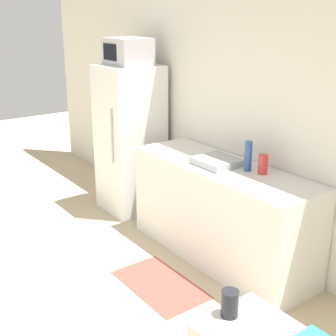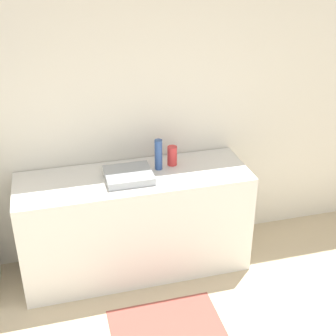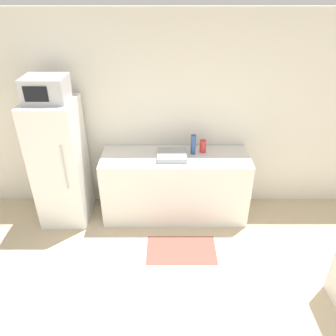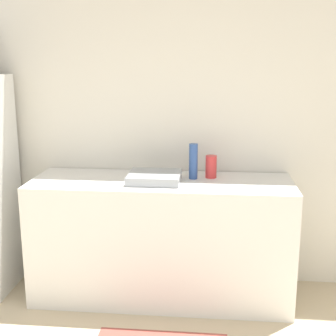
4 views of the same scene
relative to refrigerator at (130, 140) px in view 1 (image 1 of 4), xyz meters
name	(u,v)px [view 1 (image 1 of 4)]	position (x,y,z in m)	size (l,w,h in m)	color
wall_back	(261,118)	(1.55, 0.40, 0.48)	(8.00, 0.06, 2.60)	silver
refrigerator	(130,140)	(0.00, 0.00, 0.00)	(0.59, 0.65, 1.65)	white
microwave	(128,51)	(0.00, 0.00, 0.96)	(0.47, 0.39, 0.28)	#BCBCC1
counter	(221,212)	(1.47, 0.05, -0.37)	(1.90, 0.63, 0.90)	silver
sink_basin	(217,162)	(1.42, 0.02, 0.11)	(0.37, 0.34, 0.06)	#9EA3A8
bottle_tall	(248,156)	(1.69, 0.12, 0.21)	(0.06, 0.06, 0.26)	#2D4C8C
bottle_short	(263,164)	(1.82, 0.17, 0.16)	(0.08, 0.08, 0.17)	red
jar	(230,303)	(3.11, -1.43, 0.19)	(0.08, 0.08, 0.12)	#232328
kitchen_rug	(160,284)	(1.53, -0.69, -0.82)	(0.84, 0.48, 0.01)	#99473D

